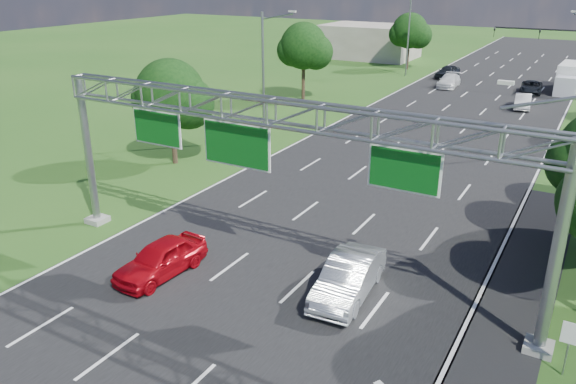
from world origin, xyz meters
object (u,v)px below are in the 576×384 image
Objects in this scene: red_coupe at (161,259)px; regulatory_sign at (570,338)px; traffic_signal at (571,44)px; box_truck at (569,78)px; silver_sedan at (348,277)px; sign_gantry at (273,127)px.

regulatory_sign is at bearing 9.42° from red_coupe.
traffic_signal is (-4.92, 54.02, 3.66)m from regulatory_sign.
box_truck is at bearing 94.75° from regulatory_sign.
regulatory_sign is 0.40× the size of silver_sedan.
silver_sedan is at bearing -93.80° from traffic_signal.
sign_gantry is at bearing 175.56° from silver_sedan.
silver_sedan is (8.04, 2.58, 0.05)m from red_coupe.
red_coupe is at bearing -99.81° from box_truck.
regulatory_sign is at bearing -84.80° from traffic_signal.
box_truck reaches higher than regulatory_sign.
silver_sedan reaches higher than red_coupe.
traffic_signal reaches higher than red_coupe.
traffic_signal is at bearing 95.20° from regulatory_sign.
silver_sedan is 0.64× the size of box_truck.
regulatory_sign is at bearing -4.83° from sign_gantry.
sign_gantry is at bearing -95.74° from box_truck.
box_truck is (4.00, 52.33, 0.61)m from silver_sedan.
box_truck is (12.05, 54.92, 0.66)m from red_coupe.
traffic_signal is 3.80m from box_truck.
sign_gantry is 7.95m from red_coupe.
silver_sedan is at bearing -91.81° from box_truck.
red_coupe is 8.45m from silver_sedan.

